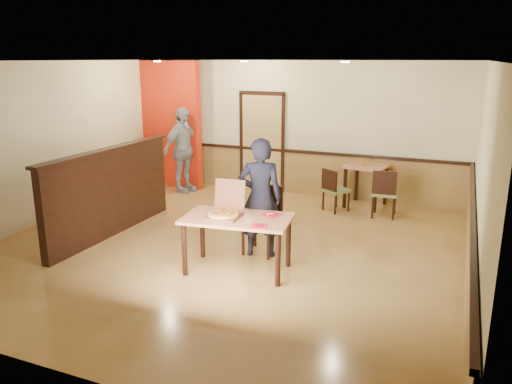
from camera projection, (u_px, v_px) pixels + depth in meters
floor at (226, 246)px, 7.77m from camera, size 7.00×7.00×0.00m
ceiling at (223, 61)px, 7.05m from camera, size 7.00×7.00×0.00m
wall_back at (298, 129)px, 10.53m from camera, size 7.00×0.00×7.00m
wall_left at (45, 143)px, 8.71m from camera, size 0.00×7.00×7.00m
wall_right at (482, 179)px, 6.11m from camera, size 0.00×7.00×7.00m
wainscot_back at (297, 173)px, 10.75m from camera, size 7.00×0.04×0.90m
chair_rail_back at (297, 151)px, 10.61m from camera, size 7.00×0.06×0.06m
wainscot_right at (470, 251)px, 6.37m from camera, size 0.04×7.00×0.90m
chair_rail_right at (473, 216)px, 6.25m from camera, size 0.06×7.00×0.06m
back_door at (262, 143)px, 10.88m from camera, size 0.90×0.06×2.10m
booth_partition at (110, 191)px, 8.15m from camera, size 0.20×3.10×1.44m
red_accent_panel at (168, 125)px, 11.16m from camera, size 1.60×0.20×2.78m
spot_a at (157, 61)px, 9.51m from camera, size 0.14×0.14×0.02m
spot_b at (244, 61)px, 9.58m from camera, size 0.14×0.14×0.02m
spot_c at (345, 62)px, 7.87m from camera, size 0.14×0.14×0.02m
main_table at (237, 225)px, 6.72m from camera, size 1.53×1.00×0.77m
diner_chair at (264, 216)px, 7.45m from camera, size 0.52×0.52×1.01m
side_chair_left at (334, 188)px, 9.44m from camera, size 0.57×0.57×0.83m
side_chair_right at (384, 192)px, 9.06m from camera, size 0.48×0.48×0.90m
side_table at (366, 174)px, 9.74m from camera, size 0.88×0.88×0.83m
diner at (260, 198)px, 7.23m from camera, size 0.74×0.60×1.76m
passerby at (183, 150)px, 10.74m from camera, size 0.69×1.16×1.85m
pizza_box at (225, 212)px, 6.72m from camera, size 0.48×0.55×0.46m
pizza at (223, 214)px, 6.68m from camera, size 0.53×0.53×0.03m
napkin_near at (259, 226)px, 6.34m from camera, size 0.25×0.25×0.01m
napkin_far at (271, 215)px, 6.79m from camera, size 0.30×0.30×0.01m
condiment at (363, 162)px, 9.61m from camera, size 0.06×0.06×0.14m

